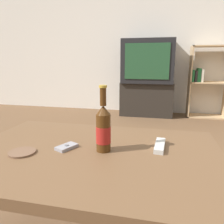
# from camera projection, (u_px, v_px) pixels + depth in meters

# --- Properties ---
(back_wall) EXTENTS (8.00, 0.05, 2.60)m
(back_wall) POSITION_uv_depth(u_px,v_px,m) (146.00, 35.00, 3.63)
(back_wall) COLOR silver
(back_wall) RESTS_ON ground_plane
(coffee_table) EXTENTS (1.09, 0.74, 0.50)m
(coffee_table) POSITION_uv_depth(u_px,v_px,m) (92.00, 166.00, 0.95)
(coffee_table) COLOR brown
(coffee_table) RESTS_ON ground_plane
(tv_stand) EXTENTS (0.83, 0.41, 0.54)m
(tv_stand) POSITION_uv_depth(u_px,v_px,m) (147.00, 99.00, 3.58)
(tv_stand) COLOR #28231E
(tv_stand) RESTS_ON ground_plane
(television) EXTENTS (0.80, 0.51, 0.67)m
(television) POSITION_uv_depth(u_px,v_px,m) (148.00, 61.00, 3.44)
(television) COLOR black
(television) RESTS_ON tv_stand
(bookshelf) EXTENTS (0.57, 0.30, 1.10)m
(bookshelf) POSITION_uv_depth(u_px,v_px,m) (206.00, 81.00, 3.38)
(bookshelf) COLOR tan
(bookshelf) RESTS_ON ground_plane
(beer_bottle) EXTENTS (0.06, 0.06, 0.28)m
(beer_bottle) POSITION_uv_depth(u_px,v_px,m) (103.00, 128.00, 0.91)
(beer_bottle) COLOR #47280F
(beer_bottle) RESTS_ON coffee_table
(cell_phone) EXTENTS (0.09, 0.11, 0.02)m
(cell_phone) POSITION_uv_depth(u_px,v_px,m) (67.00, 147.00, 0.96)
(cell_phone) COLOR gray
(cell_phone) RESTS_ON coffee_table
(remote_control) EXTENTS (0.05, 0.16, 0.02)m
(remote_control) POSITION_uv_depth(u_px,v_px,m) (160.00, 146.00, 0.96)
(remote_control) COLOR beige
(remote_control) RESTS_ON coffee_table
(coaster) EXTENTS (0.11, 0.11, 0.01)m
(coaster) POSITION_uv_depth(u_px,v_px,m) (22.00, 152.00, 0.90)
(coaster) COLOR brown
(coaster) RESTS_ON coffee_table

